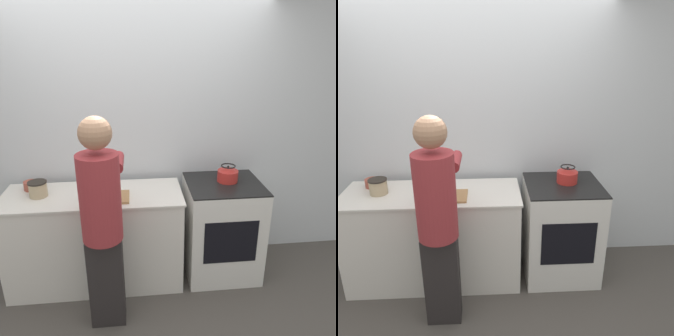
{
  "view_description": "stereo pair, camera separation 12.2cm",
  "coord_description": "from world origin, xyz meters",
  "views": [
    {
      "loc": [
        0.01,
        -2.36,
        2.12
      ],
      "look_at": [
        0.28,
        0.2,
        1.15
      ],
      "focal_mm": 35.0,
      "sensor_mm": 36.0,
      "label": 1
    },
    {
      "loc": [
        0.13,
        -2.37,
        2.12
      ],
      "look_at": [
        0.28,
        0.2,
        1.15
      ],
      "focal_mm": 35.0,
      "sensor_mm": 36.0,
      "label": 2
    }
  ],
  "objects": [
    {
      "name": "knife",
      "position": [
        -0.31,
        0.16,
        0.92
      ],
      "size": [
        0.25,
        0.05,
        0.01
      ],
      "rotation": [
        0.0,
        0.0,
        0.08
      ],
      "color": "silver",
      "rests_on": "cutting_board"
    },
    {
      "name": "cutting_board",
      "position": [
        -0.25,
        0.18,
        0.91
      ],
      "size": [
        0.39,
        0.25,
        0.02
      ],
      "color": "#A87A4C",
      "rests_on": "counter"
    },
    {
      "name": "canister_jar",
      "position": [
        -0.83,
        0.29,
        0.97
      ],
      "size": [
        0.16,
        0.16,
        0.14
      ],
      "color": "tan",
      "rests_on": "counter"
    },
    {
      "name": "kettle",
      "position": [
        0.85,
        0.35,
        1.0
      ],
      "size": [
        0.19,
        0.19,
        0.16
      ],
      "color": "red",
      "rests_on": "oven"
    },
    {
      "name": "person",
      "position": [
        -0.25,
        -0.22,
        0.94
      ],
      "size": [
        0.34,
        0.58,
        1.69
      ],
      "color": "#272323",
      "rests_on": "ground_plane"
    },
    {
      "name": "oven",
      "position": [
        0.81,
        0.31,
        0.47
      ],
      "size": [
        0.68,
        0.62,
        0.94
      ],
      "color": "silver",
      "rests_on": "ground_plane"
    },
    {
      "name": "counter",
      "position": [
        -0.38,
        0.29,
        0.45
      ],
      "size": [
        1.57,
        0.6,
        0.9
      ],
      "color": "silver",
      "rests_on": "ground_plane"
    },
    {
      "name": "ground_plane",
      "position": [
        0.0,
        0.0,
        0.0
      ],
      "size": [
        12.0,
        12.0,
        0.0
      ],
      "primitive_type": "plane",
      "color": "#4C4742"
    },
    {
      "name": "wall_back",
      "position": [
        0.0,
        0.69,
        1.3
      ],
      "size": [
        8.0,
        0.05,
        2.6
      ],
      "color": "silver",
      "rests_on": "ground_plane"
    },
    {
      "name": "bowl_prep",
      "position": [
        -0.93,
        0.44,
        0.94
      ],
      "size": [
        0.12,
        0.12,
        0.08
      ],
      "color": "#9E4738",
      "rests_on": "counter"
    }
  ]
}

